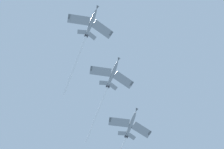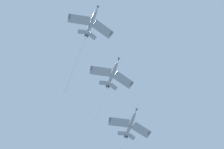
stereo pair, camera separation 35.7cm
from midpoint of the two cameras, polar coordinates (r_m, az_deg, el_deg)
The scene contains 3 objects.
jet_lead at distance 151.76m, azimuth -4.32°, elevation 5.54°, with size 31.91×26.07×14.95m.
jet_second at distance 155.29m, azimuth -0.59°, elevation -1.48°, with size 31.80×26.07×13.79m.
jet_third at distance 160.61m, azimuth 2.15°, elevation -9.72°, with size 34.79×28.69×16.38m.
Camera 2 is at (-50.71, 28.03, 1.94)m, focal length 58.20 mm.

